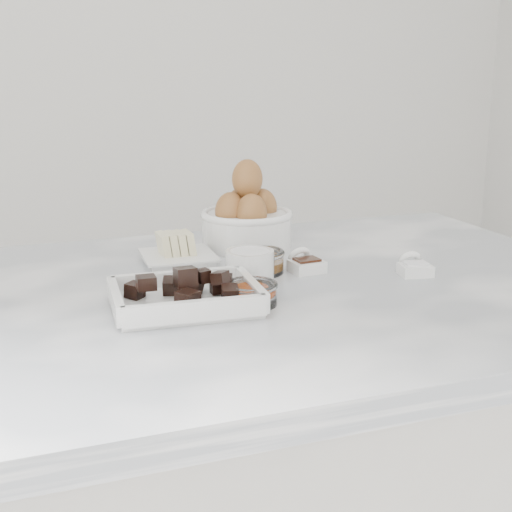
{
  "coord_description": "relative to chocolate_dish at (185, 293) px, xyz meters",
  "views": [
    {
      "loc": [
        -0.36,
        -0.99,
        1.27
      ],
      "look_at": [
        0.02,
        0.03,
        0.98
      ],
      "focal_mm": 50.0,
      "sensor_mm": 36.0,
      "label": 1
    }
  ],
  "objects": [
    {
      "name": "honey_bowl",
      "position": [
        0.16,
        0.13,
        -0.0
      ],
      "size": [
        0.09,
        0.09,
        0.04
      ],
      "color": "white",
      "rests_on": "marble_slab"
    },
    {
      "name": "zest_bowl",
      "position": [
        0.09,
        -0.02,
        -0.0
      ],
      "size": [
        0.08,
        0.08,
        0.03
      ],
      "color": "white",
      "rests_on": "marble_slab"
    },
    {
      "name": "sugar_ramekin",
      "position": [
        0.13,
        0.11,
        0.0
      ],
      "size": [
        0.08,
        0.08,
        0.05
      ],
      "color": "white",
      "rests_on": "marble_slab"
    },
    {
      "name": "chocolate_dish",
      "position": [
        0.0,
        0.0,
        0.0
      ],
      "size": [
        0.22,
        0.17,
        0.05
      ],
      "color": "white",
      "rests_on": "marble_slab"
    },
    {
      "name": "butter_plate",
      "position": [
        0.05,
        0.24,
        -0.0
      ],
      "size": [
        0.13,
        0.13,
        0.05
      ],
      "color": "white",
      "rests_on": "marble_slab"
    },
    {
      "name": "salt_spoon",
      "position": [
        0.39,
        0.03,
        -0.01
      ],
      "size": [
        0.06,
        0.07,
        0.04
      ],
      "color": "white",
      "rests_on": "marble_slab"
    },
    {
      "name": "egg_bowl",
      "position": [
        0.2,
        0.3,
        0.03
      ],
      "size": [
        0.17,
        0.17,
        0.17
      ],
      "color": "white",
      "rests_on": "marble_slab"
    },
    {
      "name": "marble_slab",
      "position": [
        0.12,
        0.06,
        -0.04
      ],
      "size": [
        1.2,
        0.8,
        0.04
      ],
      "primitive_type": "cube",
      "color": "silver",
      "rests_on": "cabinet"
    },
    {
      "name": "vanilla_spoon",
      "position": [
        0.23,
        0.11,
        -0.01
      ],
      "size": [
        0.06,
        0.07,
        0.04
      ],
      "color": "white",
      "rests_on": "marble_slab"
    }
  ]
}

